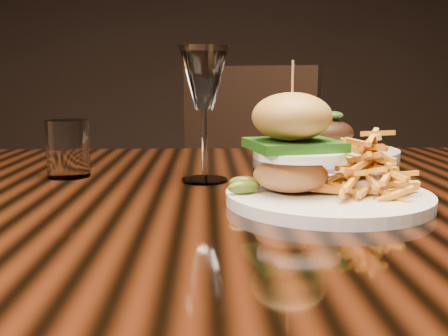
{
  "coord_description": "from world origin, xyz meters",
  "views": [
    {
      "loc": [
        -0.08,
        -0.74,
        0.91
      ],
      "look_at": [
        -0.06,
        -0.18,
        0.81
      ],
      "focal_mm": 42.0,
      "sensor_mm": 36.0,
      "label": 1
    }
  ],
  "objects_px": {
    "wine_glass": "(204,83)",
    "far_dish": "(325,149)",
    "burger_plate": "(328,165)",
    "dining_table": "(263,239)",
    "chair_far": "(236,197)"
  },
  "relations": [
    {
      "from": "dining_table",
      "to": "far_dish",
      "type": "xyz_separation_m",
      "value": [
        0.16,
        0.3,
        0.09
      ]
    },
    {
      "from": "burger_plate",
      "to": "far_dish",
      "type": "xyz_separation_m",
      "value": [
        0.09,
        0.4,
        -0.03
      ]
    },
    {
      "from": "dining_table",
      "to": "burger_plate",
      "type": "relative_size",
      "value": 6.14
    },
    {
      "from": "burger_plate",
      "to": "wine_glass",
      "type": "height_order",
      "value": "wine_glass"
    },
    {
      "from": "wine_glass",
      "to": "far_dish",
      "type": "height_order",
      "value": "wine_glass"
    },
    {
      "from": "wine_glass",
      "to": "far_dish",
      "type": "relative_size",
      "value": 0.7
    },
    {
      "from": "wine_glass",
      "to": "chair_far",
      "type": "xyz_separation_m",
      "value": [
        0.09,
        0.83,
        -0.36
      ]
    },
    {
      "from": "far_dish",
      "to": "dining_table",
      "type": "bearing_deg",
      "value": -117.37
    },
    {
      "from": "burger_plate",
      "to": "chair_far",
      "type": "xyz_separation_m",
      "value": [
        -0.06,
        0.98,
        -0.26
      ]
    },
    {
      "from": "far_dish",
      "to": "chair_far",
      "type": "xyz_separation_m",
      "value": [
        -0.15,
        0.58,
        -0.23
      ]
    },
    {
      "from": "wine_glass",
      "to": "chair_far",
      "type": "height_order",
      "value": "wine_glass"
    },
    {
      "from": "chair_far",
      "to": "wine_glass",
      "type": "bearing_deg",
      "value": -72.05
    },
    {
      "from": "burger_plate",
      "to": "chair_far",
      "type": "distance_m",
      "value": 1.01
    },
    {
      "from": "dining_table",
      "to": "far_dish",
      "type": "height_order",
      "value": "far_dish"
    },
    {
      "from": "dining_table",
      "to": "burger_plate",
      "type": "bearing_deg",
      "value": -53.74
    }
  ]
}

